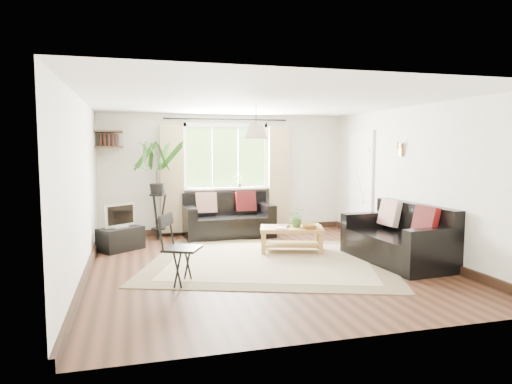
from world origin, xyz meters
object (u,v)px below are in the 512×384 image
object	(u,v)px
sofa_right	(396,235)
coffee_table	(291,240)
tv_stand	(121,239)
folding_chair	(182,250)
palm_stand	(157,190)
sofa_back	(228,216)

from	to	relation	value
sofa_right	coffee_table	size ratio (longest dim) A/B	1.74
tv_stand	folding_chair	size ratio (longest dim) A/B	0.81
palm_stand	folding_chair	size ratio (longest dim) A/B	2.09
coffee_table	palm_stand	world-z (taller)	palm_stand
palm_stand	coffee_table	bearing A→B (deg)	-38.51
sofa_right	palm_stand	xyz separation A→B (m)	(-3.39, 2.71, 0.52)
sofa_back	sofa_right	xyz separation A→B (m)	(2.05, -2.64, 0.02)
sofa_back	palm_stand	xyz separation A→B (m)	(-1.34, 0.06, 0.53)
sofa_back	coffee_table	xyz separation A→B (m)	(0.74, -1.60, -0.19)
sofa_back	palm_stand	size ratio (longest dim) A/B	0.91
palm_stand	folding_chair	bearing A→B (deg)	-87.27
sofa_right	folding_chair	distance (m)	3.26
sofa_back	palm_stand	distance (m)	1.45
sofa_right	folding_chair	size ratio (longest dim) A/B	1.99
sofa_right	folding_chair	bearing A→B (deg)	-89.19
coffee_table	folding_chair	size ratio (longest dim) A/B	1.15
coffee_table	tv_stand	bearing A→B (deg)	162.05
tv_stand	sofa_back	bearing A→B (deg)	-17.33
coffee_table	palm_stand	bearing A→B (deg)	141.49
coffee_table	folding_chair	xyz separation A→B (m)	(-1.94, -1.35, 0.24)
sofa_back	folding_chair	bearing A→B (deg)	-114.17
palm_stand	sofa_right	bearing A→B (deg)	-38.57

